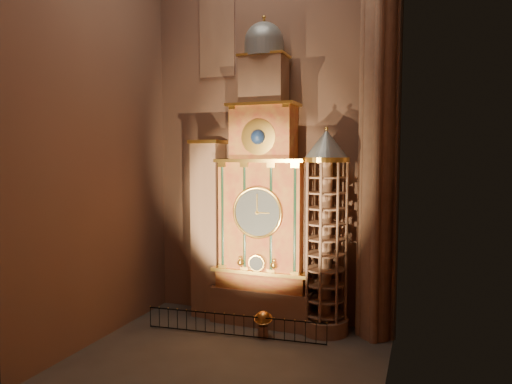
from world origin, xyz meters
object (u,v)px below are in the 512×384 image
at_px(stair_turret, 325,234).
at_px(celestial_globe, 263,322).
at_px(astronomical_clock, 264,204).
at_px(iron_railing, 234,325).
at_px(portrait_tower, 208,228).

xyz_separation_m(stair_turret, celestial_globe, (-2.78, -1.83, -4.43)).
height_order(astronomical_clock, stair_turret, astronomical_clock).
distance_m(astronomical_clock, stair_turret, 3.78).
bearing_deg(iron_railing, astronomical_clock, 73.99).
distance_m(portrait_tower, stair_turret, 6.91).
bearing_deg(stair_turret, celestial_globe, -146.66).
xyz_separation_m(astronomical_clock, iron_railing, (-0.72, -2.51, -6.08)).
distance_m(astronomical_clock, portrait_tower, 3.73).
bearing_deg(celestial_globe, portrait_tower, 152.86).
relative_size(astronomical_clock, celestial_globe, 11.99).
distance_m(portrait_tower, celestial_globe, 6.33).
bearing_deg(portrait_tower, iron_railing, -43.33).
distance_m(stair_turret, iron_railing, 6.68).
height_order(astronomical_clock, portrait_tower, astronomical_clock).
bearing_deg(celestial_globe, stair_turret, 33.34).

